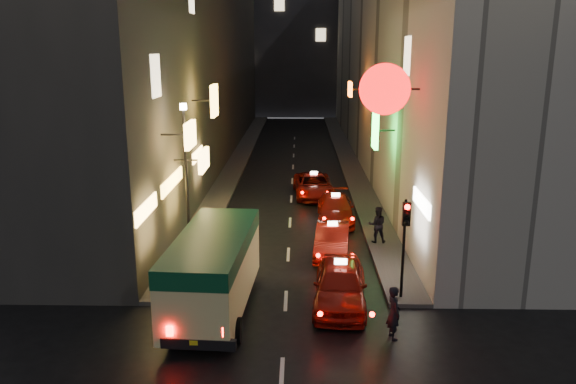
# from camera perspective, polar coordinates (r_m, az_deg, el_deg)

# --- Properties ---
(building_left) EXTENTS (7.39, 52.00, 18.00)m
(building_left) POSITION_cam_1_polar(r_m,az_deg,el_deg) (44.23, -10.20, 14.86)
(building_left) COLOR #393633
(building_left) RESTS_ON ground
(building_right) EXTENTS (8.30, 52.00, 18.00)m
(building_right) POSITION_cam_1_polar(r_m,az_deg,el_deg) (44.08, 11.40, 14.81)
(building_right) COLOR #B7B1A7
(building_right) RESTS_ON ground
(building_far) EXTENTS (30.00, 10.00, 22.00)m
(building_far) POSITION_cam_1_polar(r_m,az_deg,el_deg) (75.47, 0.84, 16.36)
(building_far) COLOR #37373C
(building_far) RESTS_ON ground
(sidewalk_left) EXTENTS (1.50, 52.00, 0.15)m
(sidewalk_left) POSITION_cam_1_polar(r_m,az_deg,el_deg) (44.49, -4.93, 3.46)
(sidewalk_left) COLOR #484442
(sidewalk_left) RESTS_ON ground
(sidewalk_right) EXTENTS (1.50, 52.00, 0.15)m
(sidewalk_right) POSITION_cam_1_polar(r_m,az_deg,el_deg) (44.41, 6.06, 3.41)
(sidewalk_right) COLOR #484442
(sidewalk_right) RESTS_ON ground
(minibus) EXTENTS (2.56, 6.37, 2.69)m
(minibus) POSITION_cam_1_polar(r_m,az_deg,el_deg) (18.60, -7.58, -7.25)
(minibus) COLOR #EEE395
(minibus) RESTS_ON ground
(taxi_near) EXTENTS (2.66, 5.61, 1.90)m
(taxi_near) POSITION_cam_1_polar(r_m,az_deg,el_deg) (19.31, 5.33, -9.00)
(taxi_near) COLOR maroon
(taxi_near) RESTS_ON ground
(taxi_second) EXTENTS (2.41, 4.90, 1.67)m
(taxi_second) POSITION_cam_1_polar(r_m,az_deg,el_deg) (23.82, 4.51, -4.65)
(taxi_second) COLOR maroon
(taxi_second) RESTS_ON ground
(taxi_third) EXTENTS (2.00, 4.72, 1.66)m
(taxi_third) POSITION_cam_1_polar(r_m,az_deg,el_deg) (28.42, 4.85, -1.49)
(taxi_third) COLOR maroon
(taxi_third) RESTS_ON ground
(taxi_far) EXTENTS (2.34, 5.01, 1.72)m
(taxi_far) POSITION_cam_1_polar(r_m,az_deg,el_deg) (33.00, 2.63, 0.86)
(taxi_far) COLOR maroon
(taxi_far) RESTS_ON ground
(pedestrian_crossing) EXTENTS (0.53, 0.70, 1.90)m
(pedestrian_crossing) POSITION_cam_1_polar(r_m,az_deg,el_deg) (17.43, 10.71, -11.62)
(pedestrian_crossing) COLOR black
(pedestrian_crossing) RESTS_ON ground
(pedestrian_sidewalk) EXTENTS (0.70, 0.45, 1.85)m
(pedestrian_sidewalk) POSITION_cam_1_polar(r_m,az_deg,el_deg) (25.06, 9.06, -3.05)
(pedestrian_sidewalk) COLOR black
(pedestrian_sidewalk) RESTS_ON sidewalk_right
(traffic_light) EXTENTS (0.26, 0.43, 3.50)m
(traffic_light) POSITION_cam_1_polar(r_m,az_deg,el_deg) (19.17, 11.83, -3.63)
(traffic_light) COLOR black
(traffic_light) RESTS_ON sidewalk_right
(lamp_post) EXTENTS (0.28, 0.28, 6.22)m
(lamp_post) POSITION_cam_1_polar(r_m,az_deg,el_deg) (23.40, -10.31, 2.36)
(lamp_post) COLOR black
(lamp_post) RESTS_ON sidewalk_left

